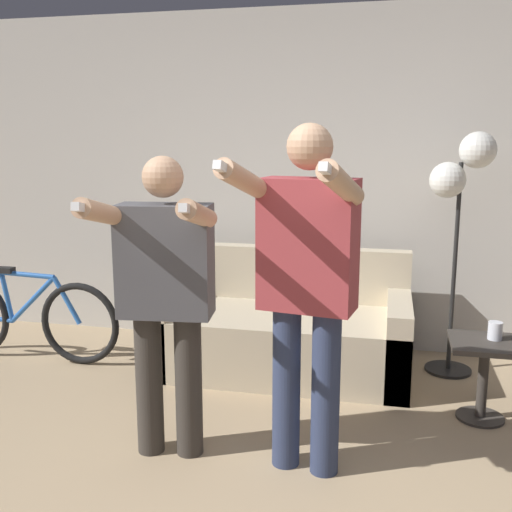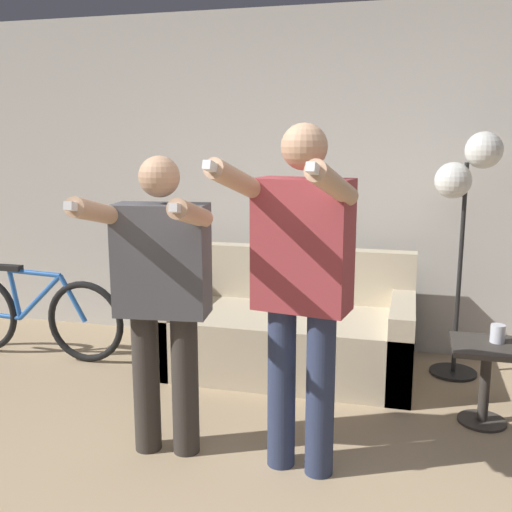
{
  "view_description": "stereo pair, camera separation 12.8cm",
  "coord_description": "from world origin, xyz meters",
  "views": [
    {
      "loc": [
        0.49,
        -1.98,
        1.63
      ],
      "look_at": [
        -0.27,
        1.39,
        0.95
      ],
      "focal_mm": 42.0,
      "sensor_mm": 36.0,
      "label": 1
    },
    {
      "loc": [
        0.61,
        -1.95,
        1.63
      ],
      "look_at": [
        -0.27,
        1.39,
        0.95
      ],
      "focal_mm": 42.0,
      "sensor_mm": 36.0,
      "label": 2
    }
  ],
  "objects": [
    {
      "name": "side_table",
      "position": [
        1.07,
        1.53,
        0.34
      ],
      "size": [
        0.4,
        0.4,
        0.48
      ],
      "color": "#38332D",
      "rests_on": "ground_plane"
    },
    {
      "name": "couch",
      "position": [
        -0.21,
        2.06,
        0.27
      ],
      "size": [
        1.76,
        0.88,
        0.83
      ],
      "color": "beige",
      "rests_on": "ground_plane"
    },
    {
      "name": "person_right",
      "position": [
        0.12,
        0.75,
        1.0
      ],
      "size": [
        0.59,
        0.72,
        1.7
      ],
      "rotation": [
        0.0,
        0.0,
        -0.16
      ],
      "color": "#2D3856",
      "rests_on": "ground_plane"
    },
    {
      "name": "wall_back",
      "position": [
        0.0,
        2.68,
        1.3
      ],
      "size": [
        10.0,
        0.05,
        2.6
      ],
      "color": "beige",
      "rests_on": "ground_plane"
    },
    {
      "name": "cat",
      "position": [
        -0.17,
        2.39,
        0.91
      ],
      "size": [
        0.49,
        0.13,
        0.17
      ],
      "color": "silver",
      "rests_on": "couch"
    },
    {
      "name": "bicycle",
      "position": [
        -2.13,
        1.82,
        0.32
      ],
      "size": [
        1.51,
        0.07,
        0.7
      ],
      "color": "black",
      "rests_on": "ground_plane"
    },
    {
      "name": "person_left",
      "position": [
        -0.59,
        0.75,
        0.9
      ],
      "size": [
        0.59,
        0.71,
        1.55
      ],
      "rotation": [
        0.0,
        0.0,
        0.12
      ],
      "color": "#38332D",
      "rests_on": "ground_plane"
    },
    {
      "name": "cup",
      "position": [
        1.12,
        1.58,
        0.53
      ],
      "size": [
        0.08,
        0.08,
        0.1
      ],
      "color": "silver",
      "rests_on": "side_table"
    },
    {
      "name": "floor_lamp",
      "position": [
        0.95,
        2.26,
        1.33
      ],
      "size": [
        0.42,
        0.32,
        1.68
      ],
      "color": "black",
      "rests_on": "ground_plane"
    }
  ]
}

